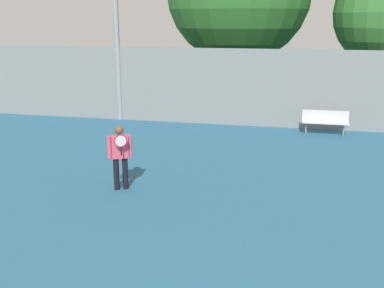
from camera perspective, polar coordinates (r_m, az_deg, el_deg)
The scene contains 3 objects.
tennis_player at distance 11.17m, azimuth -9.13°, elevation -1.19°, with size 0.55×0.51×1.63m.
bench_courtside_far at distance 17.13m, azimuth 16.56°, elevation 2.96°, with size 1.66×0.40×0.89m.
back_fence at distance 17.76m, azimuth 9.53°, elevation 6.95°, with size 26.29×0.06×3.02m.
Camera 1 is at (0.95, -2.78, 4.14)m, focal length 42.00 mm.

